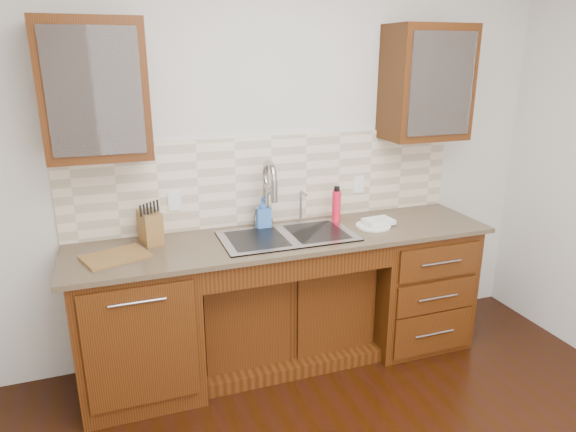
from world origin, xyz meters
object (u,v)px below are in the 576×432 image
object	(u,v)px
plate	(373,226)
knife_block	(150,227)
water_bottle	(336,207)
soap_bottle	(263,213)
cutting_board	(115,256)

from	to	relation	value
plate	knife_block	bearing A→B (deg)	172.56
water_bottle	plate	xyz separation A→B (m)	(0.19, -0.18, -0.10)
soap_bottle	water_bottle	bearing A→B (deg)	-5.58
cutting_board	soap_bottle	bearing A→B (deg)	13.66
plate	water_bottle	bearing A→B (deg)	137.83
water_bottle	cutting_board	xyz separation A→B (m)	(-1.45, -0.17, -0.10)
soap_bottle	cutting_board	world-z (taller)	soap_bottle
knife_block	cutting_board	xyz separation A→B (m)	(-0.22, -0.18, -0.09)
water_bottle	soap_bottle	bearing A→B (deg)	173.57
plate	knife_block	xyz separation A→B (m)	(-1.42, 0.19, 0.09)
soap_bottle	cutting_board	bearing A→B (deg)	-165.50
soap_bottle	knife_block	bearing A→B (deg)	-175.53
soap_bottle	plate	xyz separation A→B (m)	(0.70, -0.23, -0.10)
water_bottle	knife_block	bearing A→B (deg)	179.49
water_bottle	cutting_board	size ratio (longest dim) A/B	0.64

